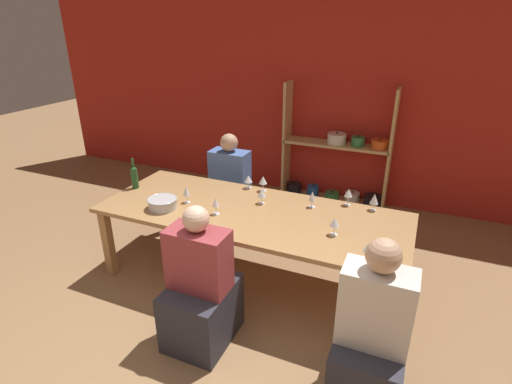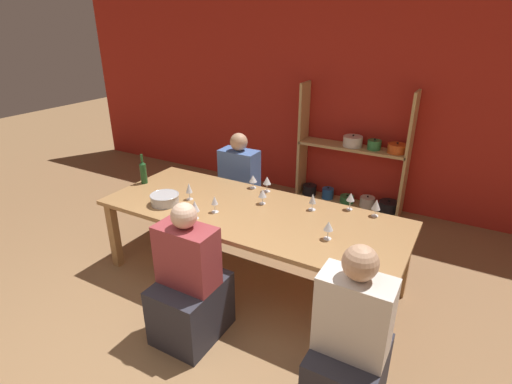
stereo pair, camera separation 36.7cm
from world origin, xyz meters
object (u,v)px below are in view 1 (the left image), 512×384
Objects in this scene: shelf_unit at (339,165)px; wine_glass_red_c at (248,179)px; person_far_a at (231,195)px; wine_glass_red_a at (369,248)px; mixing_bowl at (162,203)px; wine_glass_white_a at (312,197)px; wine_glass_white_b at (335,222)px; dining_table at (252,218)px; person_near_b at (371,342)px; wine_glass_white_c at (263,180)px; wine_glass_red_f at (197,209)px; wine_glass_empty_a at (186,191)px; wine_glass_red_b at (262,193)px; wine_bottle_green at (134,176)px; wine_glass_red_d at (216,203)px; wine_glass_red_e at (374,199)px; person_near_a at (201,295)px; wine_glass_white_d at (349,193)px.

wine_glass_red_c is (-0.59, -1.65, 0.31)m from shelf_unit.
wine_glass_red_c is 0.12× the size of person_far_a.
wine_glass_red_a is 1.17× the size of wine_glass_red_c.
wine_glass_white_a is at bearing 24.32° from mixing_bowl.
dining_table is at bearing 170.59° from wine_glass_white_b.
person_near_b is at bearing -35.02° from dining_table.
wine_glass_white_c is 1.92m from person_near_b.
wine_glass_red_c is 0.12× the size of person_near_b.
wine_glass_red_f is at bearing -168.07° from wine_glass_white_b.
wine_glass_red_c is at bearing 176.74° from wine_glass_white_c.
wine_glass_white_a is 0.14× the size of person_far_a.
wine_glass_white_b is 0.97× the size of wine_glass_white_c.
wine_glass_red_b is at bearing 21.66° from wine_glass_empty_a.
wine_bottle_green is 1.32m from wine_glass_white_c.
wine_glass_red_b is 1.06× the size of wine_glass_red_c.
person_near_b is (1.50, -0.68, -0.43)m from wine_glass_red_d.
wine_glass_red_c is at bearing 179.21° from wine_glass_red_e.
wine_glass_empty_a is at bearing 157.19° from person_near_b.
mixing_bowl is at bearing -169.92° from wine_glass_red_d.
person_far_a reaches higher than person_near_a.
wine_glass_white_d is at bearing 25.62° from mixing_bowl.
wine_glass_red_f reaches higher than wine_glass_white_a.
person_near_a is (-1.15, -0.44, -0.45)m from wine_glass_red_a.
wine_glass_white_c is (-0.87, 0.60, 0.00)m from wine_glass_white_b.
person_far_a reaches higher than dining_table.
person_near_a is (-0.04, -0.87, -0.26)m from dining_table.
mixing_bowl is at bearing 167.24° from wine_glass_red_f.
wine_glass_red_e is at bearing 24.29° from dining_table.
person_far_a reaches higher than wine_glass_white_d.
wine_glass_red_d is at bearing -91.78° from wine_glass_red_c.
wine_glass_red_a is at bearing -33.78° from wine_glass_red_c.
person_near_b is (2.01, -0.59, -0.37)m from mixing_bowl.
wine_glass_red_d is (-1.37, 0.25, -0.01)m from wine_glass_red_a.
dining_table is 1.52m from person_near_b.
wine_glass_white_b is 0.96m from person_near_b.
person_near_b reaches higher than person_far_a.
wine_glass_white_a is 1.45m from person_near_b.
wine_glass_red_e is at bearing 165.91° from person_far_a.
wine_glass_white_a is at bearing 125.74° from wine_glass_white_b.
wine_glass_red_b is at bearing 139.03° from person_near_b.
wine_glass_white_d is at bearing 108.71° from person_near_b.
wine_glass_empty_a is at bearing -136.10° from wine_glass_white_c.
wine_glass_white_a is at bearing 18.38° from wine_glass_empty_a.
person_far_a is (-0.40, 1.06, -0.44)m from wine_glass_red_d.
dining_table is 2.40× the size of person_near_a.
wine_glass_red_c is at bearing -109.75° from shelf_unit.
wine_glass_red_c is 0.87× the size of wine_glass_red_e.
wine_glass_white_d is (1.56, 0.75, 0.07)m from mixing_bowl.
wine_glass_white_a is 0.13× the size of person_near_b.
shelf_unit reaches higher than mixing_bowl.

